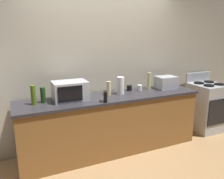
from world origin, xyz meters
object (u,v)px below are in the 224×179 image
(bottle_wine, at_px, (43,95))
(mug_black, at_px, (129,88))
(mug_white, at_px, (140,88))
(toaster_oven, at_px, (166,82))
(bottle_hand_soap, at_px, (109,88))
(stove_range, at_px, (207,106))
(bottle_vinegar, at_px, (149,81))
(paper_towel_roll, at_px, (120,86))
(microwave, at_px, (70,91))
(cordless_phone, at_px, (105,97))
(bottle_olive_oil, at_px, (33,95))

(bottle_wine, distance_m, mug_black, 1.41)
(mug_white, bearing_deg, toaster_oven, -9.31)
(mug_white, bearing_deg, bottle_hand_soap, -174.17)
(bottle_wine, distance_m, bottle_hand_soap, 0.98)
(stove_range, xyz_separation_m, bottle_vinegar, (-1.25, 0.14, 0.58))
(paper_towel_roll, xyz_separation_m, mug_white, (0.40, 0.09, -0.09))
(microwave, xyz_separation_m, bottle_hand_soap, (0.61, 0.03, -0.03))
(toaster_oven, bearing_deg, paper_towel_roll, -179.35)
(cordless_phone, xyz_separation_m, mug_black, (0.61, 0.43, -0.03))
(bottle_hand_soap, distance_m, mug_black, 0.44)
(cordless_phone, height_order, mug_black, cordless_phone)
(mug_white, relative_size, mug_black, 0.99)
(bottle_vinegar, bearing_deg, mug_black, 172.14)
(microwave, xyz_separation_m, bottle_wine, (-0.37, 0.02, -0.03))
(paper_towel_roll, bearing_deg, bottle_vinegar, 8.65)
(stove_range, bearing_deg, bottle_vinegar, 173.65)
(stove_range, height_order, toaster_oven, toaster_oven)
(microwave, relative_size, bottle_vinegar, 1.66)
(stove_range, xyz_separation_m, microwave, (-2.63, 0.05, 0.57))
(bottle_olive_oil, bearing_deg, microwave, 1.87)
(cordless_phone, bearing_deg, paper_towel_roll, 59.52)
(stove_range, height_order, bottle_olive_oil, bottle_olive_oil)
(bottle_olive_oil, relative_size, bottle_vinegar, 0.91)
(toaster_oven, distance_m, bottle_vinegar, 0.31)
(bottle_hand_soap, height_order, mug_white, bottle_hand_soap)
(microwave, height_order, bottle_olive_oil, microwave)
(paper_towel_roll, height_order, bottle_vinegar, bottle_vinegar)
(stove_range, bearing_deg, paper_towel_roll, 178.43)
(paper_towel_roll, distance_m, bottle_wine, 1.17)
(paper_towel_roll, relative_size, bottle_olive_oil, 1.03)
(microwave, height_order, cordless_phone, microwave)
(mug_black, bearing_deg, stove_range, -6.68)
(cordless_phone, bearing_deg, bottle_olive_oil, -174.54)
(mug_white, bearing_deg, microwave, -175.68)
(bottle_olive_oil, distance_m, bottle_hand_soap, 1.11)
(bottle_wine, bearing_deg, bottle_hand_soap, 0.45)
(bottle_vinegar, height_order, mug_white, bottle_vinegar)
(bottle_olive_oil, height_order, mug_white, bottle_olive_oil)
(bottle_vinegar, bearing_deg, microwave, -176.23)
(cordless_phone, bearing_deg, stove_range, 28.12)
(bottle_hand_soap, bearing_deg, stove_range, -2.23)
(paper_towel_roll, relative_size, bottle_wine, 1.24)
(bottle_wine, xyz_separation_m, mug_black, (1.40, 0.12, -0.06))
(toaster_oven, bearing_deg, cordless_phone, -166.61)
(toaster_oven, bearing_deg, bottle_olive_oil, -179.25)
(cordless_phone, distance_m, bottle_hand_soap, 0.37)
(mug_black, bearing_deg, bottle_olive_oil, -174.20)
(microwave, bearing_deg, mug_black, 7.67)
(stove_range, relative_size, bottle_vinegar, 3.74)
(toaster_oven, distance_m, bottle_hand_soap, 1.07)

